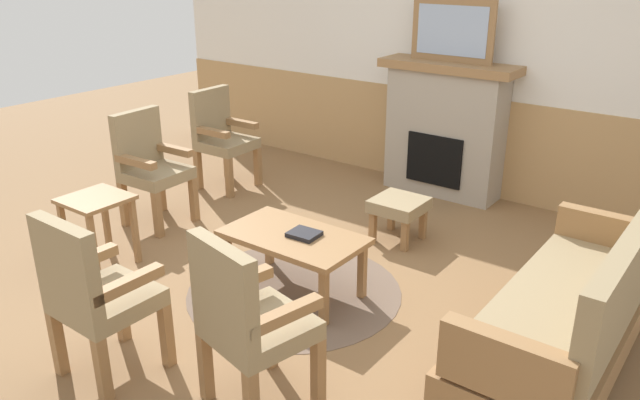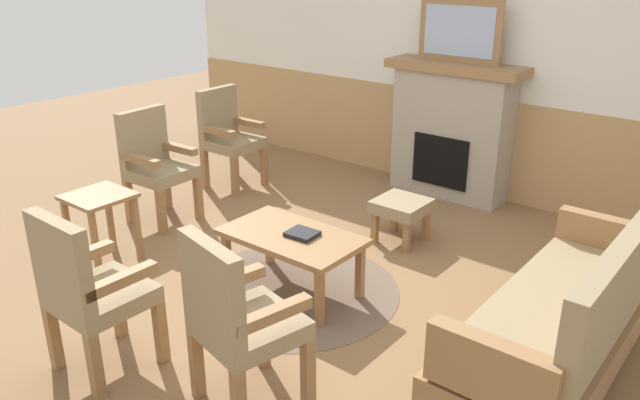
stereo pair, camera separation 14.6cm
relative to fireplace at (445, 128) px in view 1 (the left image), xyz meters
The scene contains 14 objects.
ground_plane 2.44m from the fireplace, 90.00° to the right, with size 14.00×14.00×0.00m, color olive.
wall_back 0.70m from the fireplace, 90.00° to the left, with size 7.20×0.14×2.70m.
fireplace is the anchor object (origin of this frame).
framed_picture 0.91m from the fireplace, 90.00° to the left, with size 0.80×0.04×0.56m.
couch 2.90m from the fireplace, 49.96° to the right, with size 0.70×1.80×0.98m.
coffee_table 2.41m from the fireplace, 88.39° to the right, with size 0.96×0.56×0.44m.
round_rug 2.48m from the fireplace, 88.39° to the right, with size 1.50×1.50×0.01m, color brown.
book_on_table 2.38m from the fireplace, 86.55° to the right, with size 0.20×0.17×0.03m, color black.
footstool 1.29m from the fireplace, 79.86° to the right, with size 0.40×0.40×0.36m.
armchair_near_fireplace 2.75m from the fireplace, 128.14° to the right, with size 0.50×0.50×0.98m.
armchair_by_window_left 2.19m from the fireplace, 148.23° to the right, with size 0.49×0.49×0.98m.
armchair_front_left 3.76m from the fireplace, 93.03° to the right, with size 0.49×0.49×0.98m.
armchair_front_center 3.51m from the fireplace, 79.54° to the right, with size 0.57×0.57×0.98m.
side_table 3.24m from the fireplace, 114.73° to the right, with size 0.44×0.44×0.55m.
Camera 1 is at (2.52, -3.03, 2.23)m, focal length 35.21 mm.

